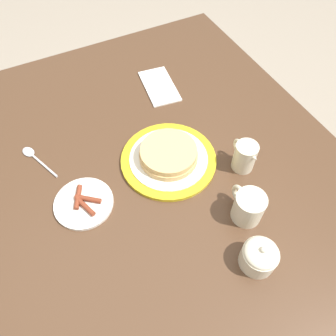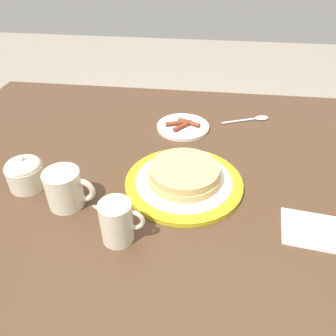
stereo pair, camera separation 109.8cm
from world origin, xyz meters
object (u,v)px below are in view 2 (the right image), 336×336
(side_plate_bacon, at_px, (183,126))
(coffee_mug, at_px, (65,188))
(pancake_plate, at_px, (184,178))
(napkin, at_px, (330,234))
(sugar_bowl, at_px, (25,173))
(creamer_pitcher, at_px, (116,221))
(spoon, at_px, (254,119))

(side_plate_bacon, height_order, coffee_mug, coffee_mug)
(pancake_plate, bearing_deg, napkin, -21.29)
(pancake_plate, xyz_separation_m, sugar_bowl, (-0.38, -0.05, 0.02))
(creamer_pitcher, xyz_separation_m, spoon, (0.32, 0.55, -0.05))
(coffee_mug, xyz_separation_m, spoon, (0.46, 0.46, -0.04))
(pancake_plate, relative_size, creamer_pitcher, 2.71)
(coffee_mug, bearing_deg, pancake_plate, 21.66)
(side_plate_bacon, bearing_deg, pancake_plate, -84.36)
(coffee_mug, distance_m, sugar_bowl, 0.13)
(pancake_plate, height_order, creamer_pitcher, creamer_pitcher)
(side_plate_bacon, bearing_deg, sugar_bowl, -136.88)
(spoon, bearing_deg, side_plate_bacon, -159.47)
(pancake_plate, xyz_separation_m, napkin, (0.32, -0.12, -0.02))
(spoon, bearing_deg, napkin, -76.58)
(coffee_mug, relative_size, spoon, 0.71)
(pancake_plate, relative_size, coffee_mug, 2.57)
(side_plate_bacon, bearing_deg, napkin, -49.39)
(coffee_mug, distance_m, napkin, 0.57)
(creamer_pitcher, relative_size, napkin, 0.51)
(sugar_bowl, relative_size, napkin, 0.43)
(side_plate_bacon, distance_m, coffee_mug, 0.44)
(napkin, bearing_deg, side_plate_bacon, 130.61)
(creamer_pitcher, relative_size, spoon, 0.67)
(coffee_mug, distance_m, creamer_pitcher, 0.16)
(pancake_plate, height_order, sugar_bowl, sugar_bowl)
(sugar_bowl, bearing_deg, pancake_plate, 7.74)
(creamer_pitcher, height_order, spoon, creamer_pitcher)
(side_plate_bacon, relative_size, creamer_pitcher, 1.54)
(pancake_plate, xyz_separation_m, spoon, (0.20, 0.36, -0.02))
(sugar_bowl, bearing_deg, creamer_pitcher, -27.59)
(side_plate_bacon, xyz_separation_m, sugar_bowl, (-0.35, -0.33, 0.03))
(coffee_mug, height_order, napkin, coffee_mug)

